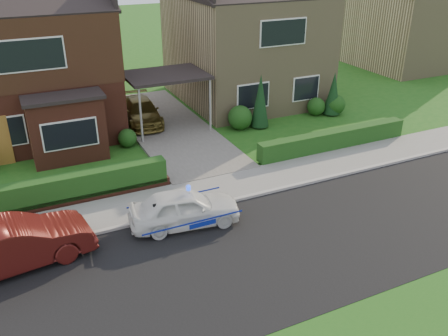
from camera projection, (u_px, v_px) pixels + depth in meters
ground at (286, 244)px, 14.65m from camera, size 120.00×120.00×0.00m
road at (286, 244)px, 14.65m from camera, size 60.00×6.00×0.02m
kerb at (241, 199)px, 17.10m from camera, size 60.00×0.16×0.12m
sidewalk at (228, 186)px, 17.96m from camera, size 60.00×2.00×0.10m
driveway at (168, 127)px, 23.57m from camera, size 3.80×12.00×0.12m
house_left at (26, 51)px, 22.07m from camera, size 7.50×9.53×7.25m
house_right at (245, 34)px, 26.66m from camera, size 7.50×8.06×7.25m
carport_link at (166, 76)px, 22.40m from camera, size 3.80×3.00×2.77m
dwarf_wall at (65, 202)px, 16.65m from camera, size 7.70×0.25×0.36m
hedge_left at (65, 204)px, 16.85m from camera, size 7.50×0.55×0.90m
hedge_right at (332, 150)px, 21.23m from camera, size 7.50×0.55×0.80m
shrub_left_mid at (92, 141)px, 20.38m from camera, size 1.32×1.32×1.32m
shrub_left_near at (127, 138)px, 21.35m from camera, size 0.84×0.84×0.84m
shrub_right_near at (240, 118)px, 23.26m from camera, size 1.20×1.20×1.20m
shrub_right_mid at (316, 107)px, 25.16m from camera, size 0.96×0.96×0.96m
shrub_right_far at (335, 104)px, 25.28m from camera, size 1.08×1.08×1.08m
conifer_a at (260, 102)px, 23.18m from camera, size 0.90×0.90×2.60m
conifer_b at (333, 95)px, 24.95m from camera, size 0.90×0.90×2.20m
neighbour_right at (406, 29)px, 34.21m from camera, size 6.50×7.00×5.20m
police_car at (184, 208)px, 15.41m from camera, size 3.31×3.76×1.39m
driveway_car at (141, 111)px, 23.78m from camera, size 2.00×4.14×1.16m
street_car at (13, 245)px, 13.37m from camera, size 2.09×4.54×1.44m
potted_plant_b at (67, 154)px, 19.83m from camera, size 0.53×0.49×0.76m
potted_plant_c at (114, 177)px, 17.85m from camera, size 0.51×0.51×0.86m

